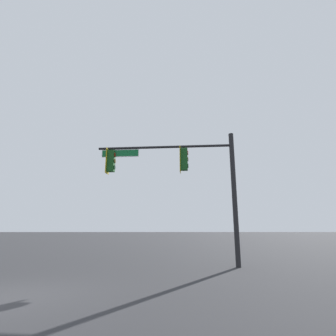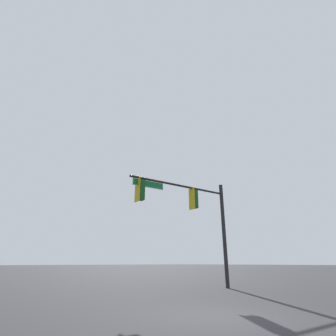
% 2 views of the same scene
% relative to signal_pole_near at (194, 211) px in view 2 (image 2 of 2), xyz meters
% --- Properties ---
extents(ground_plane, '(400.00, 400.00, 0.00)m').
position_rel_signal_pole_near_xyz_m(ground_plane, '(4.95, 5.54, -4.33)').
color(ground_plane, '#2D2D30').
extents(signal_pole_near, '(6.82, 1.08, 6.30)m').
position_rel_signal_pole_near_xyz_m(signal_pole_near, '(0.00, 0.00, 0.00)').
color(signal_pole_near, black).
rests_on(signal_pole_near, ground_plane).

